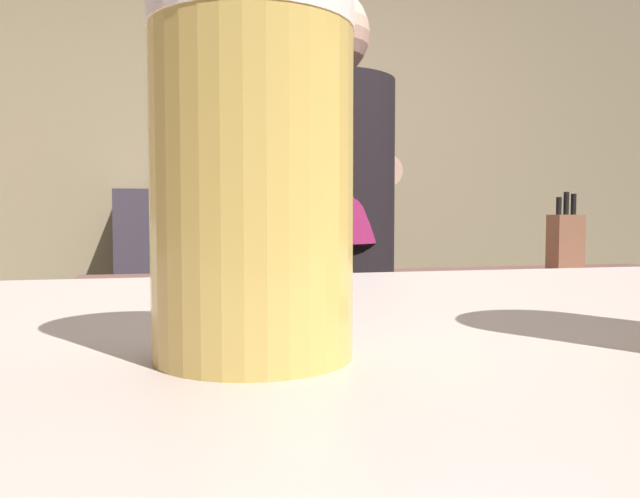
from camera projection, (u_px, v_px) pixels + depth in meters
The scene contains 10 objects.
wall_back at pixel (246, 172), 3.51m from camera, with size 5.20×0.10×2.70m, color #94805E.
prep_counter at pixel (408, 417), 2.11m from camera, with size 2.10×0.60×0.92m, color brown.
back_shelf at pixel (219, 314), 3.25m from camera, with size 0.98×0.36×1.24m, color #3C3540.
bartender at pixel (324, 283), 1.55m from camera, with size 0.45×0.53×1.66m.
knife_block at pixel (565, 242), 2.20m from camera, with size 0.10×0.08×0.28m.
mixing_bowl at pixel (300, 273), 1.97m from camera, with size 0.17×0.17×0.05m, color #D54F2A.
chefs_knife at pixel (382, 278), 2.01m from camera, with size 0.24×0.03×0.01m, color silver.
pint_glass_far at pixel (253, 174), 0.24m from camera, with size 0.08×0.08×0.14m.
bottle_hot_sauce at pixel (184, 168), 3.08m from camera, with size 0.06×0.06×0.27m.
bottle_soy at pixel (177, 170), 3.17m from camera, with size 0.07×0.07×0.25m.
Camera 1 is at (-0.39, -1.33, 1.14)m, focal length 36.21 mm.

